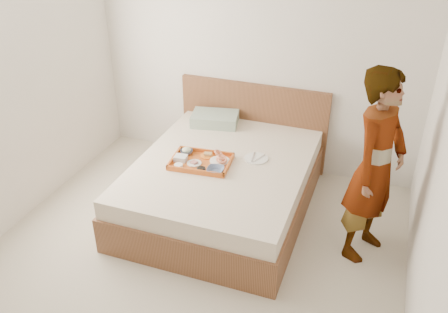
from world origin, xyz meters
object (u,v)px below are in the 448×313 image
person (376,167)px  dinner_plate (256,158)px  tray (201,161)px  bed (223,185)px

person → dinner_plate: bearing=97.2°
tray → person: size_ratio=0.33×
dinner_plate → person: bearing=-15.8°
person → bed: bearing=106.7°
bed → tray: tray is taller
tray → person: bearing=-6.9°
bed → dinner_plate: size_ratio=8.82×
person → tray: bearing=111.3°
tray → dinner_plate: tray is taller
tray → dinner_plate: bearing=24.3°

